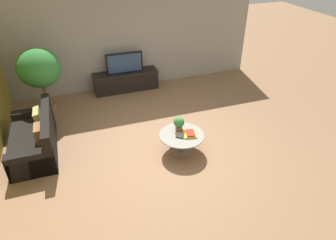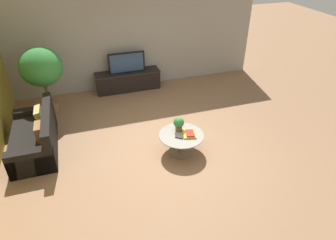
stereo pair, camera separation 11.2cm
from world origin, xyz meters
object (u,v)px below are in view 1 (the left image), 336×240
object	(u,v)px
media_console	(126,81)
television	(125,63)
potted_plant_tabletop	(179,123)
coffee_table	(182,140)
couch_by_wall	(35,139)
potted_palm_tall	(39,70)

from	to	relation	value
media_console	television	size ratio (longest dim) A/B	1.81
media_console	potted_plant_tabletop	distance (m)	3.04
television	coffee_table	distance (m)	3.23
media_console	couch_by_wall	distance (m)	3.18
media_console	coffee_table	distance (m)	3.19
media_console	potted_palm_tall	xyz separation A→B (m)	(-2.10, -0.67, 0.87)
couch_by_wall	potted_palm_tall	size ratio (longest dim) A/B	1.07
media_console	potted_plant_tabletop	bearing A→B (deg)	-81.37
potted_plant_tabletop	media_console	bearing A→B (deg)	98.63
coffee_table	couch_by_wall	bearing A→B (deg)	160.31
television	coffee_table	xyz separation A→B (m)	(0.45, -3.15, -0.51)
potted_palm_tall	potted_plant_tabletop	size ratio (longest dim) A/B	5.50
media_console	coffee_table	bearing A→B (deg)	-81.80
media_console	television	bearing A→B (deg)	-90.00
television	potted_plant_tabletop	size ratio (longest dim) A/B	3.29
potted_palm_tall	potted_plant_tabletop	distance (m)	3.50
couch_by_wall	media_console	bearing A→B (deg)	132.69
media_console	couch_by_wall	xyz separation A→B (m)	(-2.34, -2.16, 0.01)
television	potted_plant_tabletop	world-z (taller)	television
potted_palm_tall	potted_plant_tabletop	world-z (taller)	potted_palm_tall
television	coffee_table	world-z (taller)	television
coffee_table	potted_plant_tabletop	xyz separation A→B (m)	(-0.00, 0.16, 0.30)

